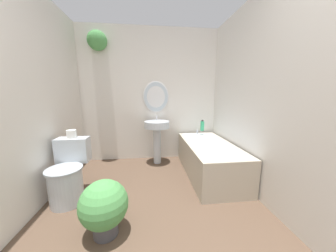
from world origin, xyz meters
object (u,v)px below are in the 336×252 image
shampoo_bottle (202,126)px  potted_plant (104,206)px  pedestal_sink (157,132)px  bathtub (209,158)px  toilet (68,175)px  toilet_paper_roll (72,134)px

shampoo_bottle → potted_plant: shampoo_bottle is taller
pedestal_sink → bathtub: (0.77, -0.53, -0.31)m
toilet → toilet_paper_roll: size_ratio=6.38×
pedestal_sink → shampoo_bottle: 0.84m
toilet_paper_roll → toilet: bearing=-90.0°
toilet → potted_plant: size_ratio=1.39×
bathtub → toilet_paper_roll: size_ratio=13.41×
toilet → pedestal_sink: bearing=41.8°
toilet → potted_plant: (0.54, -0.58, -0.03)m
pedestal_sink → bathtub: size_ratio=0.59×
toilet → bathtub: toilet is taller
toilet → toilet_paper_roll: bearing=90.0°
shampoo_bottle → toilet_paper_roll: (-1.92, -0.81, 0.09)m
toilet → shampoo_bottle: size_ratio=3.55×
potted_plant → toilet_paper_roll: toilet_paper_roll is taller
pedestal_sink → potted_plant: 1.67m
potted_plant → toilet_paper_roll: 1.06m
toilet_paper_roll → pedestal_sink: bearing=35.7°
bathtub → toilet_paper_roll: bearing=-172.2°
shampoo_bottle → potted_plant: bearing=-131.0°
pedestal_sink → toilet: bearing=-138.2°
bathtub → toilet_paper_roll: toilet_paper_roll is taller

